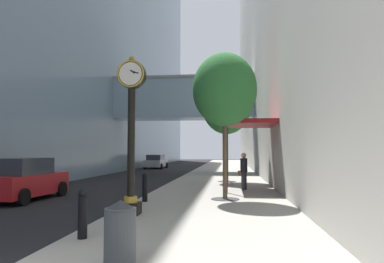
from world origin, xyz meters
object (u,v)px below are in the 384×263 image
street_clock (131,126)px  trash_bin (120,231)px  car_red_near (24,180)px  car_silver_mid (156,162)px  bollard_third (145,186)px  street_tree_near (225,90)px  bollard_nearest (83,212)px  street_tree_mid_near (227,106)px  pedestrian_walking (244,170)px

street_clock → trash_bin: 5.04m
car_red_near → car_silver_mid: car_red_near is taller
street_clock → bollard_third: size_ratio=4.46×
bollard_third → street_tree_near: (2.93, 0.93, 3.69)m
bollard_nearest → street_clock: bearing=85.7°
street_tree_near → car_red_near: size_ratio=1.38×
trash_bin → car_silver_mid: (-6.68, 34.26, 0.09)m
bollard_third → bollard_nearest: bearing=-90.0°
bollard_third → car_silver_mid: car_silver_mid is taller
street_tree_near → trash_bin: 9.00m
bollard_third → street_tree_mid_near: street_tree_mid_near is taller
street_tree_mid_near → street_clock: bearing=-103.3°
car_silver_mid → street_tree_mid_near: bearing=-65.7°
bollard_nearest → car_red_near: car_red_near is taller
street_tree_mid_near → car_red_near: street_tree_mid_near is taller
bollard_nearest → bollard_third: size_ratio=1.00×
bollard_third → street_tree_mid_near: size_ratio=0.17×
bollard_nearest → bollard_third: (0.00, 5.52, 0.00)m
street_tree_near → car_silver_mid: bearing=107.5°
pedestrian_walking → car_red_near: bearing=-158.0°
bollard_third → trash_bin: bollard_third is taller
bollard_nearest → pedestrian_walking: pedestrian_walking is taller
bollard_nearest → street_tree_near: size_ratio=0.18×
street_tree_mid_near → car_silver_mid: (-8.28, 18.34, -3.96)m
bollard_nearest → pedestrian_walking: (3.78, 9.95, 0.38)m
street_tree_near → street_tree_mid_near: (-0.00, 7.87, 0.35)m
street_tree_near → street_tree_mid_near: street_tree_mid_near is taller
trash_bin → car_silver_mid: 34.90m
bollard_nearest → street_tree_mid_near: (2.93, 14.32, 4.04)m
bollard_third → trash_bin: (1.33, -7.11, -0.01)m
bollard_nearest → car_silver_mid: (-5.35, 32.66, 0.08)m
bollard_third → car_red_near: 5.30m
car_red_near → street_clock: bearing=-32.2°
pedestrian_walking → car_silver_mid: (-9.13, 22.71, -0.30)m
car_silver_mid → bollard_nearest: bearing=-80.7°
street_clock → pedestrian_walking: bearing=63.3°
bollard_nearest → street_tree_near: (2.93, 6.45, 3.69)m
bollard_third → street_clock: bearing=-85.3°
street_tree_mid_near → car_silver_mid: 20.51m
pedestrian_walking → car_red_near: 9.73m
street_clock → trash_bin: bearing=-76.1°
trash_bin → car_silver_mid: size_ratio=0.24×
pedestrian_walking → car_silver_mid: size_ratio=0.41×
street_tree_mid_near → pedestrian_walking: (0.85, -4.37, -3.66)m
street_clock → car_silver_mid: bearing=100.6°
trash_bin → street_clock: bearing=103.9°
trash_bin → street_tree_mid_near: bearing=84.3°
street_tree_near → car_silver_mid: (-8.28, 26.21, -3.61)m
pedestrian_walking → car_silver_mid: bearing=111.9°
street_tree_near → car_silver_mid: street_tree_near is taller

